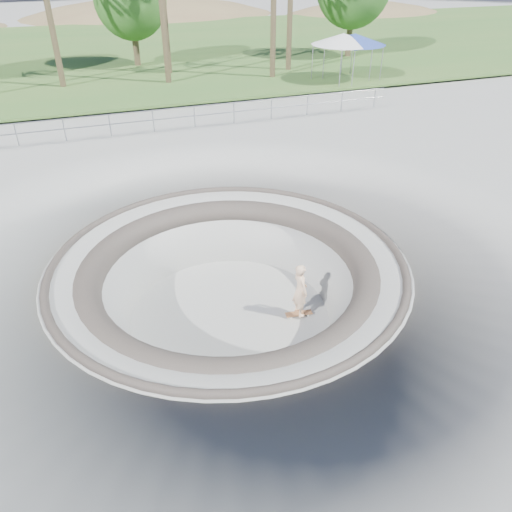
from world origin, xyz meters
name	(u,v)px	position (x,y,z in m)	size (l,w,h in m)	color
ground	(228,262)	(0.00, 0.00, 0.00)	(180.00, 180.00, 0.00)	#979792
skate_bowl	(230,312)	(0.00, 0.00, -1.83)	(14.00, 14.00, 4.10)	#979792
grass_strip	(108,52)	(0.00, 34.00, 0.22)	(180.00, 36.00, 0.12)	#356227
distant_hills	(128,79)	(3.78, 57.17, -7.02)	(103.20, 45.00, 28.60)	brown
safety_railing	(153,121)	(0.00, 12.00, 0.69)	(25.00, 0.06, 1.03)	gray
skateboard	(299,314)	(1.96, -0.80, -1.83)	(0.85, 0.34, 0.09)	#8F5C39
skater	(300,290)	(1.96, -0.80, -0.94)	(0.64, 0.42, 1.74)	beige
canopy_white	(343,39)	(13.16, 18.09, 2.74)	(5.36, 5.36, 2.81)	gray
canopy_blue	(355,39)	(13.91, 18.00, 2.71)	(5.24, 5.24, 2.78)	gray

